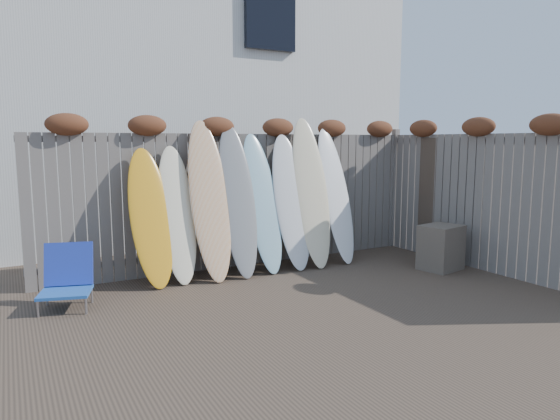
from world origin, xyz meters
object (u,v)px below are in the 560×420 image
wooden_crate (441,247)px  lattice_panel (452,200)px  beach_chair (67,278)px  surfboard_0 (151,217)px

wooden_crate → lattice_panel: 0.93m
beach_chair → surfboard_0: 1.28m
wooden_crate → surfboard_0: surfboard_0 is taller
lattice_panel → surfboard_0: lattice_panel is taller
beach_chair → surfboard_0: (1.08, 0.39, 0.57)m
wooden_crate → beach_chair: bearing=170.4°
lattice_panel → surfboard_0: (-4.54, 0.90, -0.07)m
beach_chair → surfboard_0: bearing=20.0°
beach_chair → wooden_crate: (5.04, -0.85, -0.00)m
surfboard_0 → beach_chair: bearing=-165.0°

